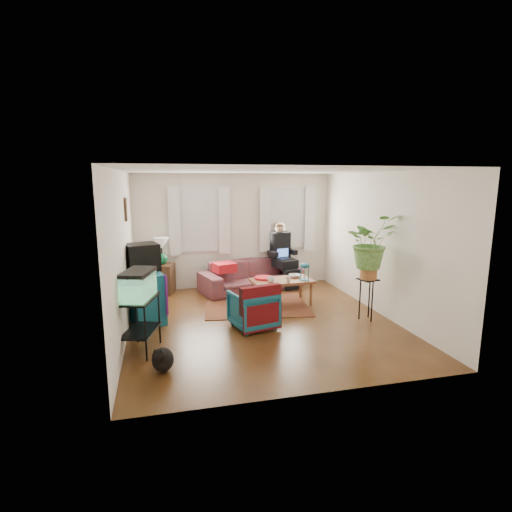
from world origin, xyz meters
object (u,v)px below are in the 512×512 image
object	(u,v)px
sofa	(251,271)
aquarium_stand	(141,325)
side_table	(163,279)
dresser	(144,296)
armchair	(253,307)
coffee_table	(282,292)
plant_stand	(367,299)

from	to	relation	value
sofa	aquarium_stand	xyz separation A→B (m)	(-2.29, -2.85, -0.05)
side_table	dresser	distance (m)	1.69
aquarium_stand	armchair	size ratio (longest dim) A/B	1.14
coffee_table	plant_stand	xyz separation A→B (m)	(1.19, -1.24, 0.12)
dresser	coffee_table	distance (m)	2.67
plant_stand	dresser	bearing A→B (deg)	166.56
coffee_table	side_table	bearing A→B (deg)	146.27
sofa	dresser	bearing A→B (deg)	-162.57
dresser	aquarium_stand	bearing A→B (deg)	-107.99
aquarium_stand	sofa	bearing A→B (deg)	68.24
side_table	coffee_table	size ratio (longest dim) A/B	0.54
dresser	coffee_table	xyz separation A→B (m)	(2.65, 0.33, -0.19)
armchair	dresser	bearing A→B (deg)	-39.16
dresser	side_table	bearing A→B (deg)	60.79
side_table	dresser	size ratio (longest dim) A/B	0.66
aquarium_stand	plant_stand	world-z (taller)	aquarium_stand
dresser	armchair	size ratio (longest dim) A/B	1.40
side_table	sofa	bearing A→B (deg)	-5.26
sofa	plant_stand	size ratio (longest dim) A/B	3.05
sofa	armchair	bearing A→B (deg)	-117.59
sofa	dresser	distance (m)	2.71
side_table	plant_stand	distance (m)	4.34
dresser	plant_stand	size ratio (longest dim) A/B	1.32
sofa	plant_stand	xyz separation A→B (m)	(1.56, -2.39, -0.07)
aquarium_stand	armchair	xyz separation A→B (m)	(1.79, 0.56, -0.05)
side_table	coffee_table	xyz separation A→B (m)	(2.31, -1.32, -0.08)
armchair	side_table	bearing A→B (deg)	-74.12
sofa	aquarium_stand	distance (m)	3.66
aquarium_stand	coffee_table	distance (m)	3.16
armchair	coffee_table	bearing A→B (deg)	-141.21
dresser	aquarium_stand	xyz separation A→B (m)	(-0.01, -1.38, -0.04)
aquarium_stand	dresser	bearing A→B (deg)	106.55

